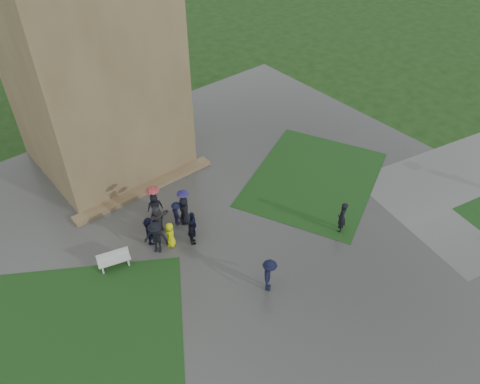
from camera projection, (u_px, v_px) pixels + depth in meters
ground at (265, 304)px, 21.51m from camera, size 120.00×120.00×0.00m
plaza at (238, 278)px, 22.69m from camera, size 34.00×34.00×0.02m
lawn_inset_left at (52, 350)px, 19.70m from camera, size 14.10×13.46×0.01m
lawn_inset_right at (314, 179)px, 28.60m from camera, size 11.12×10.15×0.01m
tower at (80, 18)px, 24.56m from camera, size 8.00×8.00×18.00m
tower_plinth at (146, 189)px, 27.68m from camera, size 9.00×0.80×0.22m
bench at (114, 260)px, 22.94m from camera, size 1.65×0.90×0.91m
visitor_cluster at (166, 222)px, 24.36m from camera, size 3.40×3.70×2.25m
pedestrian_mid at (269, 275)px, 21.60m from camera, size 1.32×1.26×1.86m
pedestrian_near at (342, 217)px, 24.57m from camera, size 0.82×0.77×1.88m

